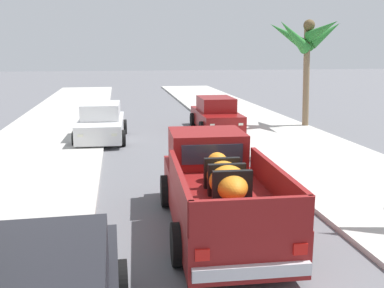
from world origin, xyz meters
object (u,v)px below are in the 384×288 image
object	(u,v)px
car_right_mid	(101,123)
car_left_near	(216,115)
pickup_truck	(217,190)
palm_tree_left_fore	(306,39)

from	to	relation	value
car_right_mid	car_left_near	bearing A→B (deg)	15.67
car_left_near	car_right_mid	bearing A→B (deg)	-164.33
pickup_truck	car_right_mid	bearing A→B (deg)	105.63
car_right_mid	palm_tree_left_fore	distance (m)	10.28
car_right_mid	palm_tree_left_fore	xyz separation A→B (m)	(9.55, 1.51, 3.49)
pickup_truck	car_right_mid	distance (m)	10.09
palm_tree_left_fore	car_left_near	bearing A→B (deg)	-179.37
car_left_near	car_right_mid	world-z (taller)	same
car_right_mid	palm_tree_left_fore	world-z (taller)	palm_tree_left_fore
pickup_truck	car_left_near	xyz separation A→B (m)	(2.51, 11.18, -0.10)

